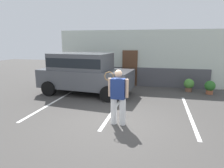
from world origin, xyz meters
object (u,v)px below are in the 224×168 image
(parked_suv, at_px, (84,71))
(tennis_player_man, at_px, (118,96))
(potted_plant_by_porch, at_px, (189,84))
(potted_plant_secondary, at_px, (210,87))

(parked_suv, height_order, tennis_player_man, parked_suv)
(potted_plant_by_porch, relative_size, potted_plant_secondary, 1.00)
(potted_plant_by_porch, bearing_deg, parked_suv, -162.21)
(potted_plant_by_porch, xyz_separation_m, potted_plant_secondary, (0.96, -0.34, -0.00))
(tennis_player_man, bearing_deg, parked_suv, -49.98)
(tennis_player_man, height_order, potted_plant_by_porch, tennis_player_man)
(tennis_player_man, bearing_deg, potted_plant_secondary, -124.01)
(tennis_player_man, height_order, potted_plant_secondary, tennis_player_man)
(potted_plant_by_porch, bearing_deg, tennis_player_man, -118.76)
(parked_suv, relative_size, tennis_player_man, 2.69)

